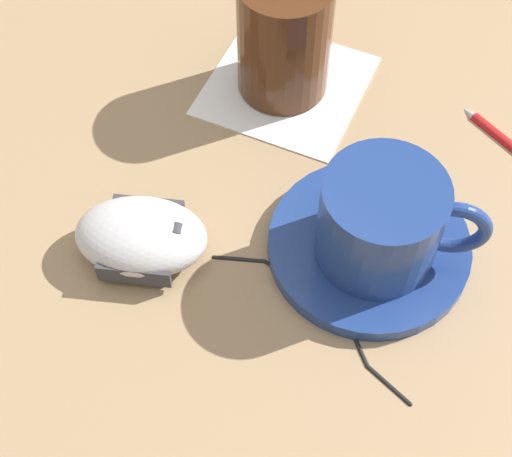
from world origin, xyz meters
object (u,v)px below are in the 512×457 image
(saucer, at_px, (369,246))
(computer_mouse, at_px, (141,236))
(coffee_cup, at_px, (384,221))
(drinking_glass, at_px, (284,36))

(saucer, xyz_separation_m, computer_mouse, (0.12, 0.12, 0.01))
(coffee_cup, xyz_separation_m, computer_mouse, (0.13, 0.11, -0.03))
(saucer, height_order, drinking_glass, drinking_glass)
(computer_mouse, bearing_deg, saucer, -135.28)
(coffee_cup, bearing_deg, saucer, -11.88)
(saucer, distance_m, coffee_cup, 0.04)
(saucer, distance_m, computer_mouse, 0.17)
(drinking_glass, bearing_deg, saucer, 154.58)
(coffee_cup, height_order, computer_mouse, coffee_cup)
(saucer, relative_size, computer_mouse, 1.28)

